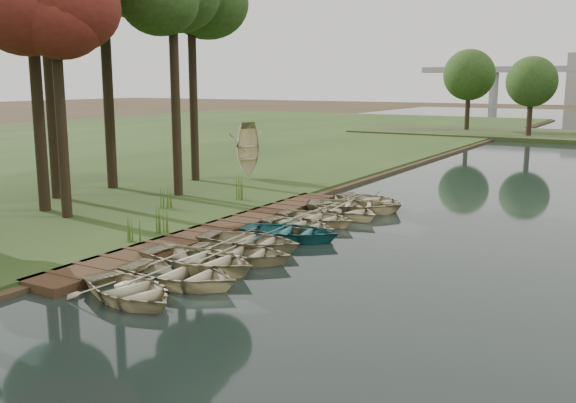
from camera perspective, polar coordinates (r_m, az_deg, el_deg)
The scene contains 19 objects.
ground at distance 22.91m, azimuth -3.02°, elevation -3.42°, with size 300.00×300.00×0.00m, color #3D2F1D.
boardwalk at distance 23.78m, azimuth -6.24°, elevation -2.57°, with size 1.60×16.00×0.30m, color #3C2717.
rowboat_0 at distance 16.95m, azimuth -13.93°, elevation -7.40°, with size 2.40×3.36×0.70m, color #BAAF87.
rowboat_1 at distance 17.93m, azimuth -9.64°, elevation -6.14°, with size 2.60×3.63×0.75m, color #BAAF87.
rowboat_2 at distance 19.22m, azimuth -8.00°, elevation -4.86°, with size 2.81×3.93×0.81m, color #BAAF87.
rowboat_3 at distance 19.97m, azimuth -4.32°, elevation -4.35°, with size 2.43×3.41×0.71m, color #BAAF87.
rowboat_4 at distance 21.35m, azimuth -3.44°, elevation -3.30°, with size 2.57×3.61×0.75m, color #BAAF87.
rowboat_5 at distance 22.59m, azimuth 0.19°, elevation -2.51°, with size 2.54×3.56×0.74m, color #297474.
rowboat_6 at distance 23.83m, azimuth 1.01°, elevation -1.93°, with size 2.25×3.16×0.65m, color #BAAF87.
rowboat_7 at distance 25.05m, azimuth 2.52°, elevation -1.27°, with size 2.39×3.35×0.69m, color #BAAF87.
rowboat_8 at distance 26.48m, azimuth 4.96°, elevation -0.60°, with size 2.54×3.55×0.74m, color #BAAF87.
rowboat_9 at distance 27.33m, azimuth 5.88°, elevation -0.18°, with size 2.82×3.95×0.82m, color #BAAF87.
rowboat_10 at distance 28.68m, azimuth 7.40°, elevation 0.24°, with size 2.63×3.68×0.76m, color #BAAF87.
stored_rowboat at distance 35.43m, azimuth -3.60°, elevation 2.60°, with size 2.20×3.08×0.64m, color #BAAF87.
tree_2 at distance 26.36m, azimuth -20.13°, elevation 16.36°, with size 4.60×4.60×10.19m.
reeds_0 at distance 21.88m, azimuth -13.51°, elevation -2.31°, with size 0.60×0.60×0.94m, color #3F661E.
reeds_1 at distance 22.87m, azimuth -11.07°, elevation -1.62°, with size 0.60×0.60×0.97m, color #3F661E.
reeds_2 at distance 27.41m, azimuth -10.78°, elevation 0.44°, with size 0.60×0.60×0.99m, color #3F661E.
reeds_3 at distance 29.08m, azimuth -4.40°, elevation 1.27°, with size 0.60×0.60×1.08m, color #3F661E.
Camera 1 is at (12.38, -18.46, 5.55)m, focal length 40.00 mm.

